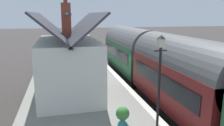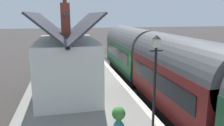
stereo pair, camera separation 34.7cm
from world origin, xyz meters
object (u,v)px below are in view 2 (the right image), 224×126
(planter_edge_near, at_px, (80,58))
(lamp_post_platform, at_px, (155,67))
(planter_by_door, at_px, (60,60))
(planter_bench_left, at_px, (119,116))
(station_building, at_px, (68,64))
(train, at_px, (175,74))
(bench_platform_end, at_px, (80,50))
(bench_mid_platform, at_px, (86,61))
(bench_by_lamp, at_px, (83,55))
(station_sign_board, at_px, (94,47))

(planter_edge_near, bearing_deg, lamp_post_platform, -172.39)
(planter_by_door, height_order, planter_bench_left, planter_by_door)
(lamp_post_platform, bearing_deg, station_building, 29.82)
(train, distance_m, bench_platform_end, 16.32)
(bench_mid_platform, xyz_separation_m, planter_bench_left, (-11.15, -0.29, -0.07))
(station_building, xyz_separation_m, bench_by_lamp, (9.99, -1.71, -1.24))
(bench_platform_end, bearing_deg, train, -165.84)
(station_building, xyz_separation_m, bench_platform_end, (13.50, -1.74, -1.24))
(station_sign_board, bearing_deg, planter_by_door, 124.15)
(bench_by_lamp, relative_size, planter_by_door, 1.61)
(planter_bench_left, bearing_deg, planter_edge_near, 2.95)
(station_sign_board, bearing_deg, train, -167.44)
(bench_mid_platform, xyz_separation_m, bench_platform_end, (6.99, -0.06, 0.00))
(bench_platform_end, distance_m, planter_edge_near, 5.09)
(bench_by_lamp, distance_m, bench_platform_end, 3.51)
(lamp_post_platform, bearing_deg, planter_by_door, 15.94)
(planter_edge_near, xyz_separation_m, planter_bench_left, (-13.06, -0.67, -0.05))
(train, bearing_deg, bench_platform_end, 14.16)
(train, relative_size, bench_by_lamp, 17.94)
(bench_platform_end, bearing_deg, lamp_post_platform, -175.75)
(train, height_order, planter_by_door, train)
(bench_platform_end, height_order, planter_bench_left, bench_platform_end)
(bench_platform_end, relative_size, planter_by_door, 1.61)
(bench_by_lamp, height_order, lamp_post_platform, lamp_post_platform)
(bench_platform_end, xyz_separation_m, planter_by_door, (-5.73, 2.38, -0.02))
(planter_bench_left, relative_size, lamp_post_platform, 0.21)
(planter_edge_near, relative_size, planter_bench_left, 1.07)
(station_sign_board, bearing_deg, planter_bench_left, 176.22)
(bench_platform_end, relative_size, planter_bench_left, 1.77)
(bench_by_lamp, xyz_separation_m, planter_edge_near, (-1.56, 0.42, -0.02))
(lamp_post_platform, distance_m, station_sign_board, 15.75)
(bench_mid_platform, distance_m, station_sign_board, 3.96)
(planter_bench_left, bearing_deg, bench_mid_platform, 1.47)
(planter_by_door, distance_m, station_sign_board, 4.39)
(planter_edge_near, height_order, planter_bench_left, planter_edge_near)
(bench_by_lamp, distance_m, station_sign_board, 1.44)
(lamp_post_platform, bearing_deg, planter_bench_left, 54.21)
(bench_by_lamp, xyz_separation_m, bench_platform_end, (3.51, -0.03, 0.00))
(lamp_post_platform, xyz_separation_m, station_sign_board, (15.68, 0.21, -1.48))
(planter_by_door, bearing_deg, planter_edge_near, -71.03)
(bench_mid_platform, relative_size, planter_by_door, 1.60)
(lamp_post_platform, height_order, station_sign_board, lamp_post_platform)
(station_building, xyz_separation_m, planter_by_door, (7.76, 0.64, -1.26))
(station_building, distance_m, bench_platform_end, 13.67)
(bench_mid_platform, xyz_separation_m, station_sign_board, (3.68, -1.27, 0.71))
(bench_platform_end, bearing_deg, station_building, 172.67)
(station_building, bearing_deg, lamp_post_platform, -150.18)
(planter_bench_left, bearing_deg, bench_platform_end, 0.71)
(planter_edge_near, distance_m, lamp_post_platform, 14.21)
(planter_edge_near, height_order, lamp_post_platform, lamp_post_platform)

